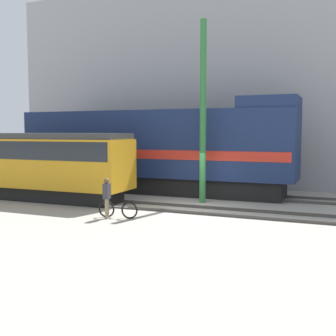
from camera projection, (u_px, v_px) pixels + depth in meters
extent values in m
plane|color=#9E998C|center=(195.00, 207.00, 19.89)|extent=(120.00, 120.00, 0.00)
cube|color=#47423D|center=(183.00, 212.00, 18.32)|extent=(60.00, 0.07, 0.14)
cube|color=#47423D|center=(193.00, 206.00, 19.64)|extent=(60.00, 0.07, 0.14)
cube|color=#47423D|center=(213.00, 196.00, 22.63)|extent=(60.00, 0.07, 0.14)
cube|color=#47423D|center=(220.00, 193.00, 23.95)|extent=(60.00, 0.07, 0.14)
cube|color=#99999E|center=(245.00, 87.00, 28.89)|extent=(32.05, 6.00, 13.22)
cube|color=black|center=(153.00, 184.00, 24.72)|extent=(14.96, 2.55, 1.00)
cube|color=navy|center=(153.00, 143.00, 24.51)|extent=(16.26, 3.00, 3.74)
cube|color=red|center=(153.00, 153.00, 24.56)|extent=(15.94, 3.04, 0.50)
cube|color=navy|center=(270.00, 103.00, 21.80)|extent=(3.00, 2.85, 0.60)
cube|color=black|center=(45.00, 193.00, 21.99)|extent=(8.37, 2.00, 0.70)
cube|color=orange|center=(44.00, 163.00, 21.86)|extent=(9.51, 2.50, 2.47)
cube|color=#1E2328|center=(43.00, 150.00, 21.80)|extent=(9.13, 2.54, 0.90)
cube|color=#333333|center=(43.00, 136.00, 21.74)|extent=(9.32, 2.38, 0.30)
torus|color=black|center=(129.00, 210.00, 17.14)|extent=(0.71, 0.17, 0.71)
torus|color=black|center=(107.00, 209.00, 17.39)|extent=(0.71, 0.17, 0.71)
cylinder|color=#A5A5AD|center=(118.00, 207.00, 17.26)|extent=(0.85, 0.15, 0.04)
cylinder|color=#A5A5AD|center=(110.00, 206.00, 17.34)|extent=(0.03, 0.03, 0.32)
cylinder|color=#262626|center=(129.00, 201.00, 17.11)|extent=(0.08, 0.44, 0.02)
cylinder|color=#8C7A5B|center=(108.00, 208.00, 17.30)|extent=(0.11, 0.11, 0.82)
cylinder|color=#8C7A5B|center=(106.00, 209.00, 17.15)|extent=(0.11, 0.11, 0.82)
cube|color=#333338|center=(107.00, 191.00, 17.16)|extent=(0.27, 0.39, 0.63)
sphere|color=brown|center=(107.00, 181.00, 17.13)|extent=(0.22, 0.22, 0.22)
cylinder|color=#2D7238|center=(203.00, 112.00, 20.78)|extent=(0.32, 0.32, 9.00)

